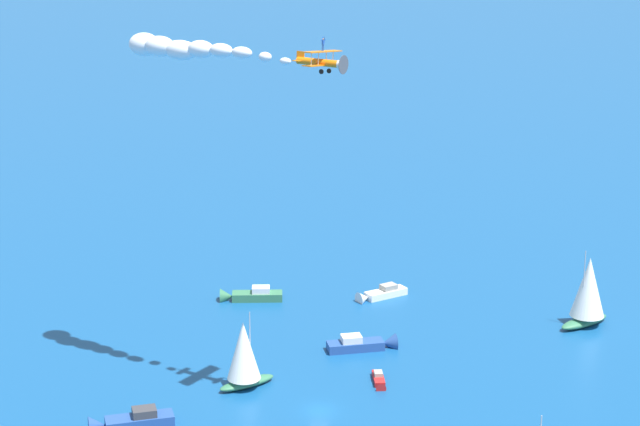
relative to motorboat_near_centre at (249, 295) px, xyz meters
name	(u,v)px	position (x,y,z in m)	size (l,w,h in m)	color
ground_plane	(320,411)	(41.43, 11.05, -0.81)	(2000.00, 2000.00, 0.00)	navy
motorboat_near_centre	(249,295)	(0.00, 0.00, 0.00)	(2.75, 10.40, 3.01)	#33704C
sailboat_offshore	(244,354)	(33.99, 0.71, 4.20)	(6.76, 8.46, 10.98)	#33704C
sailboat_trailing	(588,291)	(12.25, 53.75, 4.93)	(7.85, 9.63, 12.59)	#33704C
motorboat_ahead	(365,344)	(21.04, 18.25, 0.01)	(4.56, 10.83, 3.05)	#23478C
motorboat_outer_ring_a	(380,294)	(-0.47, 21.98, -0.09)	(6.70, 9.12, 2.67)	white
motorboat_outer_ring_c	(128,422)	(45.77, -13.83, 0.04)	(5.35, 11.22, 3.16)	#23478C
motorboat_outer_ring_e	(379,380)	(33.11, 19.52, -0.37)	(5.70, 1.68, 1.64)	#B21E1E
biplane_lead	(322,61)	(41.58, 11.30, 45.90)	(6.86, 6.94, 3.63)	orange
wingwalker_lead	(323,43)	(41.41, 11.42, 48.08)	(0.82, 0.58, 1.78)	#1E4CB2
smoke_trail_lead	(176,48)	(29.46, -7.64, 45.84)	(16.78, 22.89, 3.47)	silver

